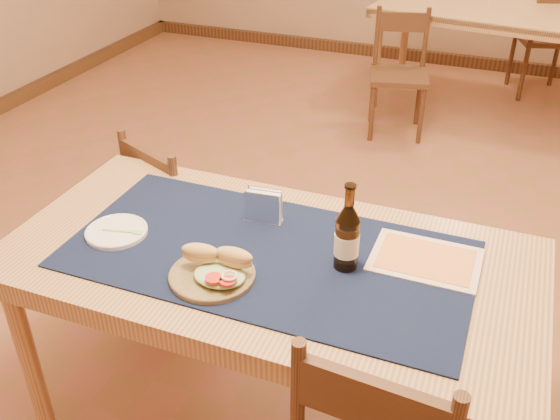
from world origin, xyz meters
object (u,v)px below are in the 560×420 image
(sandwich_plate, at_px, (215,271))
(napkin_holder, at_px, (264,207))
(chair_main_far, at_px, (182,218))
(main_table, at_px, (268,277))
(back_table, at_px, (490,21))
(beer_bottle, at_px, (347,238))

(sandwich_plate, bearing_deg, napkin_holder, 88.03)
(chair_main_far, bearing_deg, sandwich_plate, -52.94)
(main_table, xyz_separation_m, chair_main_far, (-0.61, 0.53, -0.24))
(chair_main_far, bearing_deg, napkin_holder, -34.26)
(back_table, bearing_deg, main_table, -95.98)
(chair_main_far, distance_m, beer_bottle, 1.07)
(main_table, relative_size, beer_bottle, 5.93)
(sandwich_plate, xyz_separation_m, napkin_holder, (0.01, 0.33, 0.03))
(beer_bottle, bearing_deg, sandwich_plate, -150.09)
(back_table, bearing_deg, chair_main_far, -109.08)
(beer_bottle, bearing_deg, chair_main_far, 149.30)
(sandwich_plate, height_order, napkin_holder, napkin_holder)
(napkin_holder, bearing_deg, back_table, 82.25)
(main_table, xyz_separation_m, beer_bottle, (0.23, 0.02, 0.19))
(chair_main_far, height_order, napkin_holder, napkin_holder)
(sandwich_plate, bearing_deg, beer_bottle, 29.91)
(back_table, relative_size, beer_bottle, 6.15)
(sandwich_plate, relative_size, beer_bottle, 0.91)
(chair_main_far, distance_m, sandwich_plate, 0.93)
(chair_main_far, xyz_separation_m, beer_bottle, (0.85, -0.50, 0.43))
(napkin_holder, bearing_deg, main_table, -63.54)
(back_table, height_order, sandwich_plate, sandwich_plate)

